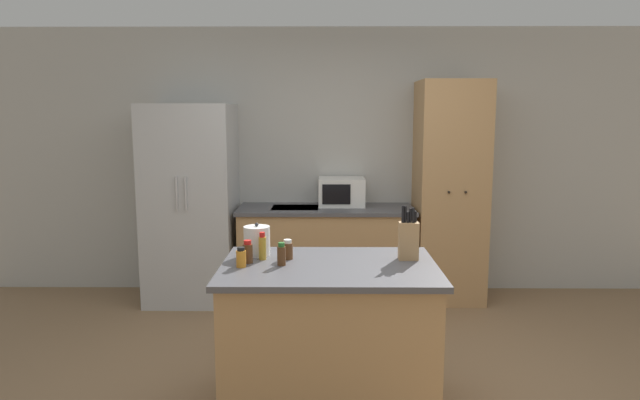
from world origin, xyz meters
The scene contains 14 objects.
ground_plane centered at (0.00, 0.00, 0.00)m, with size 14.00×14.00×0.00m, color #846647.
wall_back centered at (0.00, 2.33, 1.30)m, with size 7.20×0.06×2.60m.
refrigerator centered at (-1.49, 1.95, 0.93)m, with size 0.81×0.73×1.86m.
back_counter centered at (-0.22, 1.99, 0.45)m, with size 1.66×0.65×0.89m.
pantry_cabinet centered at (0.95, 2.00, 1.04)m, with size 0.62×0.63×2.07m.
kitchen_island centered at (-0.20, -0.11, 0.45)m, with size 1.26×0.88×0.90m.
microwave centered at (-0.07, 2.11, 1.02)m, with size 0.44×0.35×0.27m.
knife_block centered at (0.28, 0.01, 1.02)m, with size 0.12×0.08×0.33m.
spice_bottle_tall_dark centered at (-0.68, -0.08, 0.96)m, with size 0.06×0.06×0.14m.
spice_bottle_short_red centered at (-0.48, -0.13, 0.96)m, with size 0.05×0.05×0.14m.
spice_bottle_amber_oil centered at (-0.45, 0.01, 0.95)m, with size 0.06×0.06×0.12m.
spice_bottle_green_herb centered at (-0.71, -0.17, 0.95)m, with size 0.06×0.06×0.12m.
spice_bottle_pale_salt centered at (-0.60, 0.00, 0.98)m, with size 0.04×0.04×0.17m.
kettle centered at (-0.65, 0.12, 0.99)m, with size 0.16×0.16×0.21m.
Camera 1 is at (-0.23, -3.35, 1.77)m, focal length 32.00 mm.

